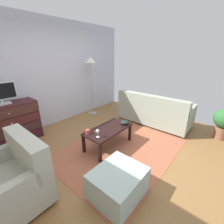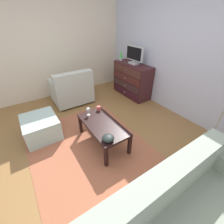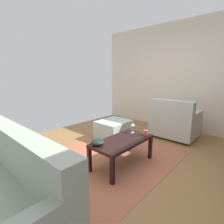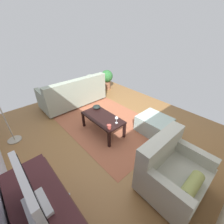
% 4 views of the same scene
% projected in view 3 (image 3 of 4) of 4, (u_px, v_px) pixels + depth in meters
% --- Properties ---
extents(ground_plane, '(5.33, 4.68, 0.05)m').
position_uv_depth(ground_plane, '(121.00, 162.00, 2.84)').
color(ground_plane, olive).
extents(wall_plain_left, '(0.12, 4.68, 2.70)m').
position_uv_depth(wall_plain_left, '(182.00, 77.00, 4.31)').
color(wall_plain_left, beige).
rests_on(wall_plain_left, ground_plane).
extents(area_rug, '(2.60, 1.90, 0.01)m').
position_uv_depth(area_rug, '(104.00, 161.00, 2.82)').
color(area_rug, '#A1593D').
rests_on(area_rug, ground_plane).
extents(coffee_table, '(1.02, 0.51, 0.42)m').
position_uv_depth(coffee_table, '(122.00, 143.00, 2.63)').
color(coffee_table, black).
rests_on(coffee_table, ground_plane).
extents(wine_glass, '(0.07, 0.07, 0.16)m').
position_uv_depth(wine_glass, '(133.00, 126.00, 2.92)').
color(wine_glass, silver).
rests_on(wine_glass, coffee_table).
extents(mug, '(0.11, 0.08, 0.08)m').
position_uv_depth(mug, '(146.00, 133.00, 2.81)').
color(mug, '#BB4A40').
rests_on(mug, coffee_table).
extents(bowl_decorative, '(0.18, 0.18, 0.08)m').
position_uv_depth(bowl_decorative, '(98.00, 142.00, 2.41)').
color(bowl_decorative, black).
rests_on(bowl_decorative, coffee_table).
extents(armchair, '(0.80, 0.94, 0.88)m').
position_uv_depth(armchair, '(174.00, 122.00, 3.83)').
color(armchair, '#332319').
rests_on(armchair, ground_plane).
extents(ottoman, '(0.70, 0.60, 0.39)m').
position_uv_depth(ottoman, '(114.00, 129.00, 3.83)').
color(ottoman, '#A8C1B9').
rests_on(ottoman, ground_plane).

